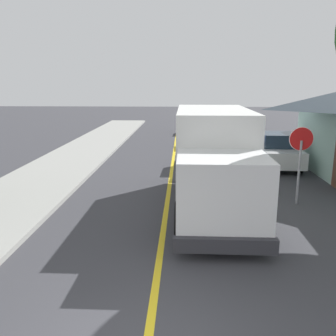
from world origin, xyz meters
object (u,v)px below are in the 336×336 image
parked_car_near (210,151)px  parked_car_far (201,124)px  box_truck (214,155)px  stop_sign (300,151)px  parked_car_mid (209,134)px  parked_van_across (277,150)px

parked_car_near → parked_car_far: size_ratio=1.00×
box_truck → stop_sign: size_ratio=2.71×
box_truck → parked_car_mid: 12.13m
stop_sign → parked_car_near: bearing=115.4°
box_truck → parked_car_far: 18.36m
box_truck → parked_car_near: (0.31, 5.92, -0.97)m
parked_car_near → box_truck: bearing=-93.0°
box_truck → parked_car_mid: size_ratio=1.61×
parked_van_across → stop_sign: (-0.75, -5.81, 1.06)m
parked_car_mid → parked_car_near: bearing=-93.9°
box_truck → stop_sign: 2.94m
parked_car_mid → parked_car_far: size_ratio=1.00×
box_truck → parked_van_across: size_ratio=1.62×
parked_car_near → parked_van_across: (3.35, 0.32, 0.00)m
parked_car_mid → parked_car_far: 6.26m
box_truck → parked_car_near: 6.01m
parked_van_across → parked_car_far: bearing=104.7°
parked_car_near → parked_car_far: 12.41m
stop_sign → parked_van_across: bearing=82.7°
parked_car_near → parked_van_across: 3.37m
parked_car_far → stop_sign: stop_sign is taller
parked_car_near → parked_car_mid: 6.16m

